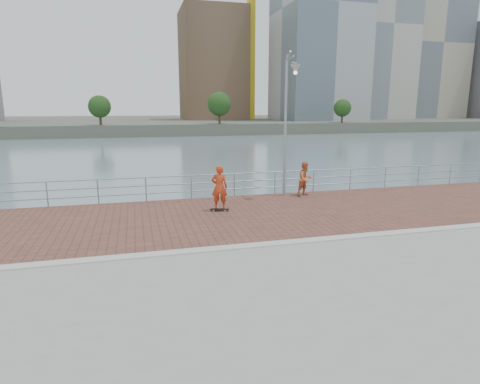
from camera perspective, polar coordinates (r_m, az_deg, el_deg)
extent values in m
plane|color=slate|center=(13.26, 2.28, -15.89)|extent=(400.00, 400.00, 0.00)
cube|color=gray|center=(8.80, 12.83, -24.56)|extent=(40.00, 24.00, 2.00)
cube|color=brown|center=(15.77, -1.48, -3.42)|extent=(40.00, 6.80, 0.02)
cube|color=#B7B5AD|center=(12.44, 2.36, -7.60)|extent=(40.00, 0.40, 0.06)
cube|color=#4C5142|center=(133.83, -13.41, 9.57)|extent=(320.00, 95.00, 2.50)
cylinder|color=#8C9EA8|center=(18.93, -25.73, -0.32)|extent=(0.06, 0.06, 1.10)
cylinder|color=#8C9EA8|center=(18.63, -19.54, 0.01)|extent=(0.06, 0.06, 1.10)
cylinder|color=#8C9EA8|center=(18.56, -13.23, 0.34)|extent=(0.06, 0.06, 1.10)
cylinder|color=#8C9EA8|center=(18.72, -6.94, 0.67)|extent=(0.06, 0.06, 1.10)
cylinder|color=#8C9EA8|center=(19.10, -0.83, 0.98)|extent=(0.06, 0.06, 1.10)
cylinder|color=#8C9EA8|center=(19.68, 4.98, 1.27)|extent=(0.06, 0.06, 1.10)
cylinder|color=#8C9EA8|center=(20.45, 10.41, 1.53)|extent=(0.06, 0.06, 1.10)
cylinder|color=#8C9EA8|center=(21.40, 15.40, 1.75)|extent=(0.06, 0.06, 1.10)
cylinder|color=#8C9EA8|center=(22.49, 19.93, 1.94)|extent=(0.06, 0.06, 1.10)
cylinder|color=#8C9EA8|center=(23.71, 24.03, 2.10)|extent=(0.06, 0.06, 1.10)
cylinder|color=#8C9EA8|center=(25.04, 27.71, 2.24)|extent=(0.06, 0.06, 1.10)
cylinder|color=#8C9EA8|center=(26.46, 31.01, 2.36)|extent=(0.06, 0.06, 1.10)
cylinder|color=#8C9EA8|center=(18.78, -3.88, 2.48)|extent=(39.00, 0.05, 0.05)
cylinder|color=#8C9EA8|center=(18.85, -3.87, 1.35)|extent=(39.00, 0.05, 0.05)
cylinder|color=#8C9EA8|center=(18.92, -3.85, 0.27)|extent=(39.00, 0.05, 0.05)
cylinder|color=gray|center=(19.00, 6.45, 8.71)|extent=(0.13, 0.13, 6.27)
cylinder|color=gray|center=(18.60, 7.29, 18.29)|extent=(0.08, 1.04, 0.08)
cone|color=#B2B2AD|center=(18.09, 7.92, 17.79)|extent=(0.46, 0.46, 0.37)
cube|color=black|center=(16.47, -2.91, -2.45)|extent=(0.79, 0.40, 0.03)
cylinder|color=beige|center=(16.44, -3.78, -2.65)|extent=(0.07, 0.05, 0.06)
cylinder|color=beige|center=(16.40, -2.07, -2.66)|extent=(0.07, 0.05, 0.06)
cylinder|color=beige|center=(16.57, -3.74, -2.53)|extent=(0.07, 0.05, 0.06)
cylinder|color=beige|center=(16.54, -2.05, -2.54)|extent=(0.07, 0.05, 0.06)
imported|color=red|center=(16.27, -2.95, 0.68)|extent=(0.75, 0.60, 1.81)
imported|color=#CF6C3C|center=(19.37, 9.26, 1.86)|extent=(0.96, 0.85, 1.64)
cube|color=gold|center=(121.83, 1.58, 22.08)|extent=(2.00, 2.00, 50.00)
cube|color=brown|center=(124.02, -3.92, 17.49)|extent=(18.00, 18.00, 31.19)
cube|color=#9E9EA3|center=(123.49, 11.26, 23.98)|extent=(22.00, 22.00, 59.50)
cube|color=#B2ADA3|center=(143.11, 18.66, 21.09)|extent=(20.00, 20.00, 55.48)
cube|color=#ADA38E|center=(161.38, 24.35, 18.31)|extent=(24.00, 22.00, 48.45)
cylinder|color=#473323|center=(88.46, -19.26, 10.10)|extent=(0.50, 0.50, 3.51)
sphere|color=#193814|center=(88.44, -19.35, 11.40)|extent=(4.52, 4.52, 4.52)
cylinder|color=#473323|center=(90.12, -2.94, 10.93)|extent=(0.50, 0.50, 4.05)
sphere|color=#193814|center=(90.11, -2.96, 12.40)|extent=(5.21, 5.21, 5.21)
cylinder|color=#473323|center=(100.66, 14.31, 10.46)|extent=(0.50, 0.50, 3.21)
sphere|color=#193814|center=(100.64, 14.37, 11.50)|extent=(4.13, 4.13, 4.13)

